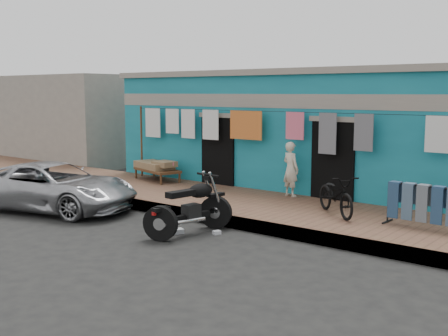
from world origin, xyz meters
TOP-DOWN VIEW (x-y plane):
  - ground at (0.00, 0.00)m, footprint 80.00×80.00m
  - sidewalk at (0.00, 3.00)m, footprint 28.00×3.00m
  - curb at (0.00, 1.55)m, footprint 28.00×0.10m
  - building at (-0.00, 6.99)m, footprint 12.20×5.20m
  - neighbor_left at (-11.00, 7.00)m, footprint 6.00×5.00m
  - clothesline at (-0.79, 4.25)m, footprint 10.06×0.06m
  - car at (-3.79, 0.29)m, footprint 4.51×2.95m
  - seated_person at (0.31, 4.20)m, footprint 0.55×0.45m
  - bicycle at (2.17, 3.00)m, footprint 1.60×1.43m
  - motorcycle at (0.24, 0.61)m, footprint 1.09×1.94m
  - charpoy at (-4.00, 3.91)m, footprint 2.07×1.64m
  - jeans_rack at (4.11, 3.00)m, footprint 1.79×0.48m
  - litter_a at (-1.02, 1.05)m, footprint 0.23×0.21m
  - litter_b at (0.66, 0.95)m, footprint 0.16×0.18m
  - litter_c at (0.01, 0.51)m, footprint 0.26×0.28m

SIDE VIEW (x-z plane):
  - ground at x=0.00m, z-range 0.00..0.00m
  - litter_b at x=0.66m, z-range 0.00..0.07m
  - litter_a at x=-1.02m, z-range 0.00..0.08m
  - litter_c at x=0.01m, z-range 0.00..0.09m
  - sidewalk at x=0.00m, z-range 0.00..0.25m
  - curb at x=0.00m, z-range 0.00..0.25m
  - charpoy at x=-4.00m, z-range 0.25..0.81m
  - motorcycle at x=0.24m, z-range 0.00..1.15m
  - car at x=-3.79m, z-range 0.00..1.17m
  - jeans_rack at x=4.11m, z-range 0.25..1.10m
  - bicycle at x=2.17m, z-range 0.25..1.28m
  - seated_person at x=0.31m, z-range 0.25..1.58m
  - building at x=0.00m, z-range 0.01..3.37m
  - neighbor_left at x=-11.00m, z-range 0.00..3.40m
  - clothesline at x=-0.79m, z-range 0.77..2.87m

